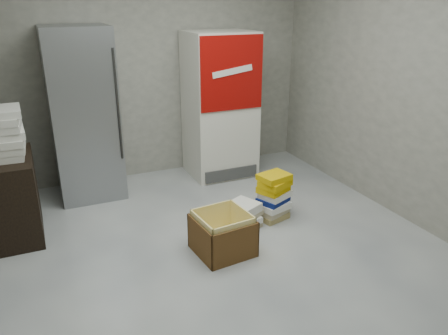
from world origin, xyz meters
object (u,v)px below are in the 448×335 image
Objects in this scene: coke_cooler at (220,105)px; cardboard_box at (223,236)px; wood_shelf at (9,198)px; steel_fridge at (84,115)px; phonebook_stack_main at (274,196)px.

cardboard_box is (-0.76, -1.81, -0.75)m from coke_cooler.
cardboard_box is at bearing -32.14° from wood_shelf.
coke_cooler is at bearing -0.18° from steel_fridge.
coke_cooler is (1.65, -0.01, -0.05)m from steel_fridge.
wood_shelf is 2.05m from cardboard_box.
wood_shelf is (-2.48, -0.72, -0.50)m from coke_cooler.
steel_fridge is 1.23m from wood_shelf.
steel_fridge reaches higher than wood_shelf.
phonebook_stack_main reaches higher than cardboard_box.
coke_cooler is 2.63m from wood_shelf.
steel_fridge is at bearing 179.82° from coke_cooler.
cardboard_box is (1.72, -1.08, -0.24)m from wood_shelf.
coke_cooler is at bearing 68.93° from phonebook_stack_main.
steel_fridge is 2.29m from phonebook_stack_main.
phonebook_stack_main is 0.97× the size of cardboard_box.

